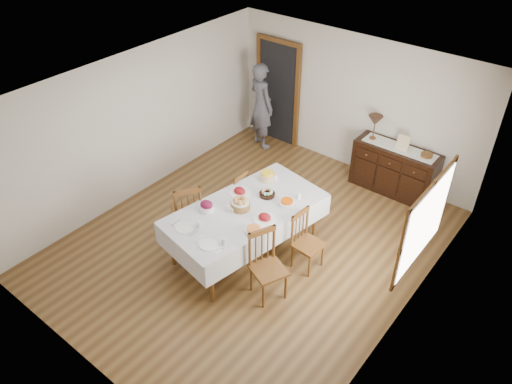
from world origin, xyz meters
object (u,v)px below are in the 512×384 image
Objects in this scene: dining_table at (246,213)px; chair_left_near at (187,212)px; table_lamp at (375,121)px; chair_left_far at (236,195)px; chair_right_near at (267,264)px; person at (261,103)px; sideboard at (394,170)px; chair_right_far at (306,240)px.

dining_table is 2.42× the size of chair_left_near.
table_lamp reaches higher than chair_left_near.
table_lamp reaches higher than chair_left_far.
chair_right_near is 0.56× the size of person.
chair_left_near reaches higher than sideboard.
person reaches higher than chair_right_far.
table_lamp is at bearing 151.95° from chair_left_far.
chair_left_far reaches higher than dining_table.
sideboard is at bearing 18.74° from chair_right_near.
chair_right_near reaches higher than chair_right_far.
chair_right_far is at bearing 28.93° from dining_table.
chair_left_near is 3.64m from table_lamp.
chair_right_far is (1.79, 0.66, -0.06)m from chair_left_near.
chair_left_near is 1.68m from chair_right_near.
chair_right_far is 2.75m from table_lamp.
sideboard is 2.94m from person.
dining_table is at bearing 80.89° from chair_right_near.
sideboard reaches higher than dining_table.
chair_left_near is (-0.89, -0.35, -0.19)m from dining_table.
chair_left_far is at bearing 151.18° from dining_table.
person is (-2.90, -0.18, 0.50)m from sideboard.
chair_right_near reaches higher than chair_left_far.
person is at bearing -152.81° from chair_left_far.
chair_right_near is 4.19m from person.
dining_table is 5.66× the size of table_lamp.
chair_right_far is 0.64× the size of sideboard.
chair_left_near reaches higher than chair_right_near.
table_lamp is at bearing -171.98° from chair_left_near.
chair_left_near is 1.02× the size of chair_right_near.
chair_left_far is 0.62× the size of sideboard.
sideboard is (0.27, 3.41, -0.08)m from chair_right_near.
chair_right_far reaches higher than sideboard.
sideboard is at bearing -0.72° from table_lamp.
chair_left_far is at bearing -162.56° from chair_left_near.
table_lamp is at bearing -157.08° from person.
chair_left_far is 1.78m from chair_right_near.
person reaches higher than chair_left_near.
chair_left_near reaches higher than dining_table.
sideboard is at bearing -157.97° from person.
table_lamp is (-0.35, 2.61, 0.77)m from chair_right_far.
chair_right_far is at bearing 15.11° from chair_right_near.
dining_table is at bearing 142.55° from person.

